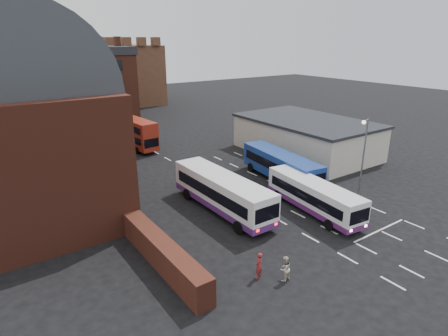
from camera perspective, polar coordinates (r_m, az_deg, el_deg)
ground at (r=28.40m, az=11.83°, el=-9.70°), size 180.00×180.00×0.00m
railway_station at (r=38.18m, az=-30.16°, el=7.78°), size 12.00×28.00×16.00m
forecourt_wall at (r=24.02m, az=-9.24°, el=-12.82°), size 1.20×10.00×1.80m
cream_building at (r=46.87m, az=12.35°, el=4.76°), size 10.40×16.40×4.25m
brick_terrace at (r=64.35m, az=-23.84°, el=10.50°), size 22.00×10.00×11.00m
castle_keep at (r=86.51m, az=-18.86°, el=13.30°), size 22.00×22.00×12.00m
bus_white_outbound at (r=30.51m, az=-0.30°, el=-3.42°), size 2.83×11.09×3.02m
bus_white_inbound at (r=31.23m, az=13.51°, el=-3.94°), size 3.19×9.67×2.59m
bus_blue at (r=37.31m, az=8.65°, el=0.47°), size 3.65×10.57×2.82m
bus_red_double at (r=49.83m, az=-13.74°, el=5.38°), size 3.02×9.76×3.85m
street_lamp at (r=33.71m, az=20.45°, el=2.30°), size 1.42×0.67×7.31m
pedestrian_red at (r=22.92m, az=5.32°, el=-14.57°), size 0.72×0.65×1.66m
pedestrian_beige at (r=22.92m, az=9.25°, el=-14.89°), size 0.80×0.65×1.58m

